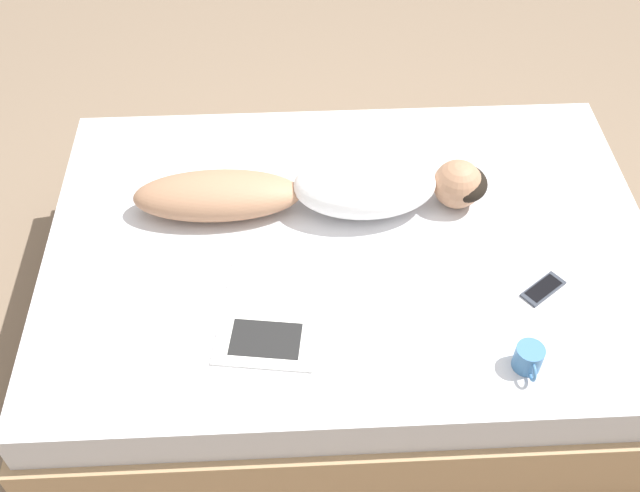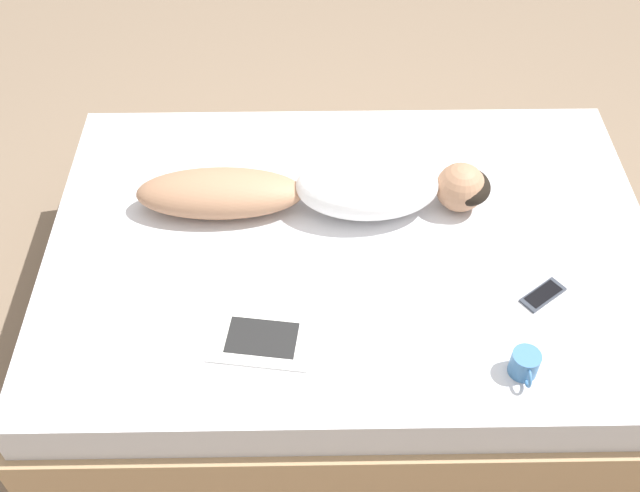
# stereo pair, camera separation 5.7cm
# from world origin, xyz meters

# --- Properties ---
(ground_plane) EXTENTS (12.00, 12.00, 0.00)m
(ground_plane) POSITION_xyz_m (0.00, 0.00, 0.00)
(ground_plane) COLOR #7A6651
(bed) EXTENTS (1.52, 2.18, 0.51)m
(bed) POSITION_xyz_m (0.00, 0.00, 0.25)
(bed) COLOR tan
(bed) RESTS_ON ground_plane
(person) EXTENTS (0.29, 1.27, 0.20)m
(person) POSITION_xyz_m (-0.17, -0.07, 0.60)
(person) COLOR #A37556
(person) RESTS_ON bed
(open_magazine) EXTENTS (0.46, 0.37, 0.01)m
(open_magazine) POSITION_xyz_m (0.32, -0.28, 0.52)
(open_magazine) COLOR white
(open_magazine) RESTS_ON bed
(coffee_mug) EXTENTS (0.12, 0.09, 0.08)m
(coffee_mug) POSITION_xyz_m (0.55, 0.49, 0.56)
(coffee_mug) COLOR teal
(coffee_mug) RESTS_ON bed
(cell_phone) EXTENTS (0.15, 0.17, 0.01)m
(cell_phone) POSITION_xyz_m (0.26, 0.62, 0.52)
(cell_phone) COLOR #333842
(cell_phone) RESTS_ON bed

